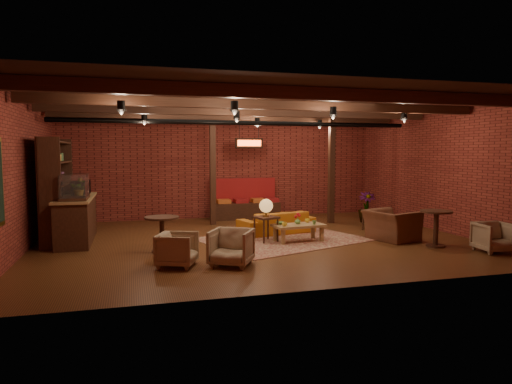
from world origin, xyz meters
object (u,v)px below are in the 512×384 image
object	(u,v)px
armchair_b	(231,245)
plant_tall	(367,177)
armchair_a	(177,248)
side_table_lamp	(266,209)
coffee_table	(298,226)
round_table_left	(162,228)
sofa	(276,222)
side_table_book	(373,213)
armchair_right	(392,220)
armchair_far	(494,236)
round_table_right	(436,223)

from	to	relation	value
armchair_b	plant_tall	distance (m)	6.46
armchair_a	plant_tall	xyz separation A→B (m)	(5.95, 3.78, 1.01)
side_table_lamp	coffee_table	bearing A→B (deg)	-15.38
round_table_left	sofa	bearing A→B (deg)	26.07
side_table_lamp	side_table_book	distance (m)	3.23
sofa	side_table_lamp	distance (m)	1.21
armchair_right	armchair_far	xyz separation A→B (m)	(1.34, -1.72, -0.13)
sofa	plant_tall	size ratio (longest dim) A/B	0.72
round_table_left	side_table_book	distance (m)	5.67
side_table_book	armchair_a	bearing A→B (deg)	-155.82
coffee_table	side_table_lamp	distance (m)	0.84
armchair_right	round_table_right	xyz separation A→B (m)	(0.53, -0.92, 0.06)
side_table_lamp	armchair_b	xyz separation A→B (m)	(-1.26, -1.97, -0.39)
side_table_lamp	armchair_a	xyz separation A→B (m)	(-2.22, -1.76, -0.42)
round_table_left	side_table_book	size ratio (longest dim) A/B	1.37
coffee_table	round_table_left	bearing A→B (deg)	-174.54
armchair_a	armchair_b	size ratio (longest dim) A/B	0.91
round_table_right	sofa	bearing A→B (deg)	139.06
coffee_table	armchair_far	world-z (taller)	armchair_far
armchair_a	side_table_book	bearing A→B (deg)	-43.76
side_table_book	plant_tall	world-z (taller)	plant_tall
side_table_lamp	armchair_b	world-z (taller)	side_table_lamp
armchair_right	side_table_book	xyz separation A→B (m)	(0.24, 1.26, 0.01)
plant_tall	armchair_right	bearing A→B (deg)	-107.20
round_table_right	armchair_b	bearing A→B (deg)	-174.69
round_table_right	armchair_right	bearing A→B (deg)	119.98
side_table_lamp	armchair_a	distance (m)	2.87
side_table_book	round_table_left	bearing A→B (deg)	-168.39
sofa	round_table_left	xyz separation A→B (m)	(-2.97, -1.45, 0.22)
sofa	armchair_far	xyz separation A→B (m)	(3.69, -3.30, 0.06)
round_table_right	side_table_lamp	bearing A→B (deg)	155.98
coffee_table	round_table_left	xyz separation A→B (m)	(-3.12, -0.30, 0.14)
coffee_table	armchair_b	size ratio (longest dim) A/B	1.67
armchair_far	coffee_table	bearing A→B (deg)	155.77
sofa	armchair_b	size ratio (longest dim) A/B	2.62
sofa	round_table_right	xyz separation A→B (m)	(2.87, -2.49, 0.25)
armchair_a	armchair_far	distance (m)	6.50
side_table_book	armchair_far	bearing A→B (deg)	-69.72
sofa	plant_tall	distance (m)	3.50
plant_tall	round_table_left	bearing A→B (deg)	-157.70
armchair_a	armchair_far	xyz separation A→B (m)	(6.48, -0.57, 0.00)
sofa	armchair_a	world-z (taller)	armchair_a
coffee_table	armchair_far	distance (m)	4.14
armchair_right	armchair_far	bearing A→B (deg)	-157.02
side_table_lamp	armchair_right	bearing A→B (deg)	-11.92
armchair_b	armchair_right	distance (m)	4.39
round_table_left	armchair_a	bearing A→B (deg)	-81.72
coffee_table	armchair_right	xyz separation A→B (m)	(2.20, -0.42, 0.11)
side_table_book	armchair_far	distance (m)	3.18
coffee_table	plant_tall	xyz separation A→B (m)	(3.01, 2.22, 0.99)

